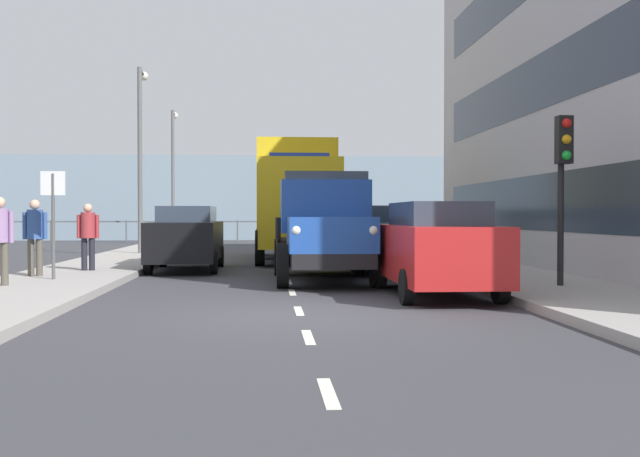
{
  "coord_description": "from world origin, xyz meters",
  "views": [
    {
      "loc": [
        0.53,
        11.15,
        1.49
      ],
      "look_at": [
        -0.78,
        -6.66,
        1.17
      ],
      "focal_mm": 42.41,
      "sensor_mm": 36.0,
      "label": 1
    }
  ],
  "objects_px": {
    "car_red_kerbside_near": "(435,247)",
    "car_white_kerbside_2": "(359,233)",
    "pedestrian_in_dark_coat": "(88,231)",
    "car_grey_kerbside_3": "(341,229)",
    "pedestrian_near_railing": "(35,231)",
    "lamp_post_promenade": "(141,143)",
    "truck_vintage_blue": "(325,229)",
    "car_black_oppositeside_0": "(187,237)",
    "lamp_post_far": "(173,164)",
    "lorry_cargo_yellow": "(295,197)",
    "traffic_light_near": "(563,163)",
    "car_teal_kerbside_1": "(385,238)",
    "street_sign": "(53,206)"
  },
  "relations": [
    {
      "from": "car_black_oppositeside_0",
      "to": "lamp_post_far",
      "type": "xyz_separation_m",
      "value": [
        2.42,
        -17.39,
        3.13
      ]
    },
    {
      "from": "street_sign",
      "to": "car_grey_kerbside_3",
      "type": "bearing_deg",
      "value": -116.9
    },
    {
      "from": "truck_vintage_blue",
      "to": "lamp_post_promenade",
      "type": "distance_m",
      "value": 12.18
    },
    {
      "from": "car_black_oppositeside_0",
      "to": "lamp_post_promenade",
      "type": "xyz_separation_m",
      "value": [
        2.27,
        -6.52,
        3.13
      ]
    },
    {
      "from": "pedestrian_in_dark_coat",
      "to": "truck_vintage_blue",
      "type": "bearing_deg",
      "value": 160.73
    },
    {
      "from": "lorry_cargo_yellow",
      "to": "traffic_light_near",
      "type": "xyz_separation_m",
      "value": [
        -4.6,
        11.08,
        0.4
      ]
    },
    {
      "from": "lamp_post_promenade",
      "to": "lorry_cargo_yellow",
      "type": "bearing_deg",
      "value": 158.74
    },
    {
      "from": "truck_vintage_blue",
      "to": "car_black_oppositeside_0",
      "type": "bearing_deg",
      "value": -48.59
    },
    {
      "from": "pedestrian_near_railing",
      "to": "traffic_light_near",
      "type": "xyz_separation_m",
      "value": [
        -10.64,
        3.12,
        1.34
      ]
    },
    {
      "from": "car_black_oppositeside_0",
      "to": "pedestrian_in_dark_coat",
      "type": "bearing_deg",
      "value": 41.39
    },
    {
      "from": "traffic_light_near",
      "to": "lamp_post_far",
      "type": "xyz_separation_m",
      "value": [
        10.12,
        -24.04,
        1.55
      ]
    },
    {
      "from": "truck_vintage_blue",
      "to": "lamp_post_promenade",
      "type": "height_order",
      "value": "lamp_post_promenade"
    },
    {
      "from": "lorry_cargo_yellow",
      "to": "car_black_oppositeside_0",
      "type": "xyz_separation_m",
      "value": [
        3.1,
        4.44,
        -1.18
      ]
    },
    {
      "from": "car_white_kerbside_2",
      "to": "lamp_post_promenade",
      "type": "height_order",
      "value": "lamp_post_promenade"
    },
    {
      "from": "car_teal_kerbside_1",
      "to": "pedestrian_near_railing",
      "type": "bearing_deg",
      "value": 16.92
    },
    {
      "from": "car_red_kerbside_near",
      "to": "pedestrian_in_dark_coat",
      "type": "distance_m",
      "value": 8.86
    },
    {
      "from": "lorry_cargo_yellow",
      "to": "lamp_post_promenade",
      "type": "height_order",
      "value": "lamp_post_promenade"
    },
    {
      "from": "car_teal_kerbside_1",
      "to": "traffic_light_near",
      "type": "xyz_separation_m",
      "value": [
        -2.48,
        5.61,
        1.58
      ]
    },
    {
      "from": "car_white_kerbside_2",
      "to": "car_grey_kerbside_3",
      "type": "relative_size",
      "value": 1.02
    },
    {
      "from": "car_grey_kerbside_3",
      "to": "pedestrian_near_railing",
      "type": "height_order",
      "value": "pedestrian_near_railing"
    },
    {
      "from": "traffic_light_near",
      "to": "car_red_kerbside_near",
      "type": "bearing_deg",
      "value": 3.52
    },
    {
      "from": "truck_vintage_blue",
      "to": "street_sign",
      "type": "relative_size",
      "value": 2.51
    },
    {
      "from": "car_teal_kerbside_1",
      "to": "lamp_post_promenade",
      "type": "relative_size",
      "value": 0.62
    },
    {
      "from": "pedestrian_near_railing",
      "to": "traffic_light_near",
      "type": "distance_m",
      "value": 11.17
    },
    {
      "from": "lamp_post_promenade",
      "to": "street_sign",
      "type": "height_order",
      "value": "lamp_post_promenade"
    },
    {
      "from": "lorry_cargo_yellow",
      "to": "car_black_oppositeside_0",
      "type": "relative_size",
      "value": 1.81
    },
    {
      "from": "car_white_kerbside_2",
      "to": "lamp_post_promenade",
      "type": "relative_size",
      "value": 0.67
    },
    {
      "from": "lorry_cargo_yellow",
      "to": "car_white_kerbside_2",
      "type": "relative_size",
      "value": 1.88
    },
    {
      "from": "car_black_oppositeside_0",
      "to": "lamp_post_promenade",
      "type": "relative_size",
      "value": 0.69
    },
    {
      "from": "car_red_kerbside_near",
      "to": "traffic_light_near",
      "type": "height_order",
      "value": "traffic_light_near"
    },
    {
      "from": "car_white_kerbside_2",
      "to": "lorry_cargo_yellow",
      "type": "bearing_deg",
      "value": -1.88
    },
    {
      "from": "lamp_post_far",
      "to": "car_black_oppositeside_0",
      "type": "bearing_deg",
      "value": 97.93
    },
    {
      "from": "car_red_kerbside_near",
      "to": "street_sign",
      "type": "height_order",
      "value": "street_sign"
    },
    {
      "from": "car_teal_kerbside_1",
      "to": "lamp_post_far",
      "type": "relative_size",
      "value": 0.62
    },
    {
      "from": "car_grey_kerbside_3",
      "to": "lamp_post_promenade",
      "type": "bearing_deg",
      "value": 27.37
    },
    {
      "from": "car_white_kerbside_2",
      "to": "pedestrian_near_railing",
      "type": "xyz_separation_m",
      "value": [
        8.17,
        7.89,
        0.24
      ]
    },
    {
      "from": "truck_vintage_blue",
      "to": "lamp_post_promenade",
      "type": "xyz_separation_m",
      "value": [
        5.68,
        -10.39,
        2.85
      ]
    },
    {
      "from": "car_teal_kerbside_1",
      "to": "car_black_oppositeside_0",
      "type": "relative_size",
      "value": 0.89
    },
    {
      "from": "pedestrian_in_dark_coat",
      "to": "street_sign",
      "type": "distance_m",
      "value": 2.58
    },
    {
      "from": "car_red_kerbside_near",
      "to": "car_white_kerbside_2",
      "type": "distance_m",
      "value": 11.16
    },
    {
      "from": "car_red_kerbside_near",
      "to": "car_black_oppositeside_0",
      "type": "relative_size",
      "value": 1.0
    },
    {
      "from": "lorry_cargo_yellow",
      "to": "pedestrian_in_dark_coat",
      "type": "distance_m",
      "value": 8.31
    },
    {
      "from": "truck_vintage_blue",
      "to": "car_teal_kerbside_1",
      "type": "bearing_deg",
      "value": -122.53
    },
    {
      "from": "car_grey_kerbside_3",
      "to": "car_black_oppositeside_0",
      "type": "relative_size",
      "value": 0.95
    },
    {
      "from": "truck_vintage_blue",
      "to": "lorry_cargo_yellow",
      "type": "xyz_separation_m",
      "value": [
        0.32,
        -8.31,
        0.9
      ]
    },
    {
      "from": "traffic_light_near",
      "to": "car_grey_kerbside_3",
      "type": "bearing_deg",
      "value": -81.73
    },
    {
      "from": "pedestrian_in_dark_coat",
      "to": "traffic_light_near",
      "type": "relative_size",
      "value": 0.5
    },
    {
      "from": "car_white_kerbside_2",
      "to": "car_grey_kerbside_3",
      "type": "xyz_separation_m",
      "value": [
        0.0,
        -6.03,
        0.0
      ]
    },
    {
      "from": "car_white_kerbside_2",
      "to": "car_black_oppositeside_0",
      "type": "bearing_deg",
      "value": 39.93
    },
    {
      "from": "car_white_kerbside_2",
      "to": "pedestrian_near_railing",
      "type": "height_order",
      "value": "pedestrian_near_railing"
    }
  ]
}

